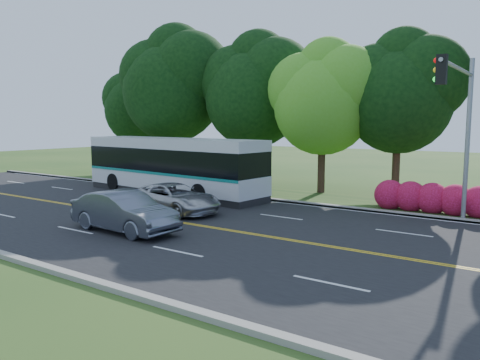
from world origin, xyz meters
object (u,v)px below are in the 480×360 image
Objects in this scene: traffic_signal at (461,113)px; sedan at (124,212)px; transit_bus at (172,167)px; suv at (174,198)px.

traffic_signal is 1.45× the size of sedan.
transit_bus is at bearing 34.80° from sedan.
sedan is at bearing -143.35° from traffic_signal.
traffic_signal reaches higher than sedan.
traffic_signal is at bearing 3.97° from transit_bus.
traffic_signal is 1.41× the size of suv.
traffic_signal is at bearing -50.49° from sedan.
transit_bus is 5.95m from suv.
sedan is (5.19, -8.33, -0.87)m from transit_bus.
transit_bus reaches higher than suv.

